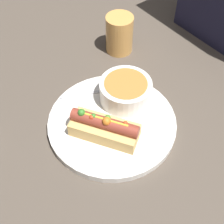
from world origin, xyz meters
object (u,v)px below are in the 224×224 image
Objects in this scene: soup_bowl at (126,90)px; drinking_glass at (119,34)px; hot_dog at (104,128)px; spoon at (107,90)px.

drinking_glass is at bearing 145.50° from soup_bowl.
hot_dog is 1.48× the size of drinking_glass.
hot_dog is 1.28× the size of soup_bowl.
drinking_glass reaches higher than spoon.
hot_dog is 0.13m from spoon.
soup_bowl is (-0.05, 0.10, 0.00)m from hot_dog.
drinking_glass is at bearing 103.25° from hot_dog.
soup_bowl is 0.06m from spoon.
drinking_glass reaches higher than soup_bowl.
soup_bowl reaches higher than spoon.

